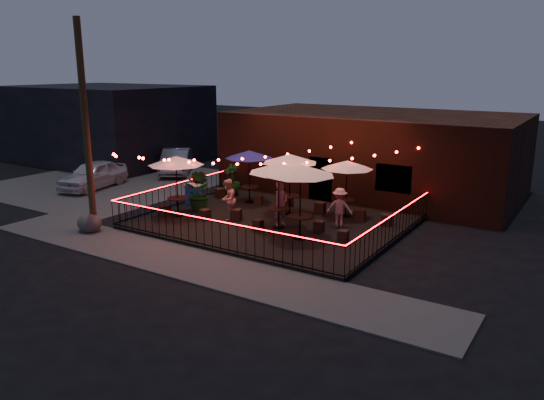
# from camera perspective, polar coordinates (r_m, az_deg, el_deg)

# --- Properties ---
(ground) EXTENTS (110.00, 110.00, 0.00)m
(ground) POSITION_cam_1_polar(r_m,az_deg,el_deg) (20.07, -2.82, -4.03)
(ground) COLOR black
(ground) RESTS_ON ground
(patio) EXTENTS (10.00, 8.00, 0.15)m
(patio) POSITION_cam_1_polar(r_m,az_deg,el_deg) (21.63, 0.25, -2.45)
(patio) COLOR black
(patio) RESTS_ON ground
(sidewalk) EXTENTS (18.00, 2.50, 0.05)m
(sidewalk) POSITION_cam_1_polar(r_m,az_deg,el_deg) (17.67, -8.97, -6.68)
(sidewalk) COLOR #464441
(sidewalk) RESTS_ON ground
(parking_lot) EXTENTS (11.00, 12.00, 0.02)m
(parking_lot) POSITION_cam_1_polar(r_m,az_deg,el_deg) (30.87, -16.83, 1.88)
(parking_lot) COLOR #464441
(parking_lot) RESTS_ON ground
(brick_building) EXTENTS (14.00, 8.00, 4.00)m
(brick_building) POSITION_cam_1_polar(r_m,az_deg,el_deg) (27.75, 10.94, 5.08)
(brick_building) COLOR #35190E
(brick_building) RESTS_ON ground
(background_building) EXTENTS (12.00, 9.00, 5.00)m
(background_building) POSITION_cam_1_polar(r_m,az_deg,el_deg) (38.22, -17.35, 7.89)
(background_building) COLOR black
(background_building) RESTS_ON ground
(utility_pole) EXTENTS (0.26, 0.26, 8.00)m
(utility_pole) POSITION_cam_1_polar(r_m,az_deg,el_deg) (21.06, -19.38, 7.21)
(utility_pole) COLOR #3E2F19
(utility_pole) RESTS_ON ground
(fence_front) EXTENTS (10.00, 0.04, 1.04)m
(fence_front) POSITION_cam_1_polar(r_m,az_deg,el_deg) (18.35, -6.47, -3.69)
(fence_front) COLOR black
(fence_front) RESTS_ON patio
(fence_left) EXTENTS (0.04, 8.00, 1.04)m
(fence_left) POSITION_cam_1_polar(r_m,az_deg,el_deg) (24.43, -9.70, 0.72)
(fence_left) COLOR black
(fence_left) RESTS_ON patio
(fence_right) EXTENTS (0.04, 8.00, 1.04)m
(fence_right) POSITION_cam_1_polar(r_m,az_deg,el_deg) (19.36, 12.86, -3.00)
(fence_right) COLOR black
(fence_right) RESTS_ON patio
(festoon_lights) EXTENTS (10.02, 8.72, 1.32)m
(festoon_lights) POSITION_cam_1_polar(r_m,az_deg,el_deg) (21.37, -2.47, 4.07)
(festoon_lights) COLOR red
(festoon_lights) RESTS_ON ground
(cafe_table_0) EXTENTS (2.57, 2.57, 2.55)m
(cafe_table_0) POSITION_cam_1_polar(r_m,az_deg,el_deg) (22.14, -10.30, 4.10)
(cafe_table_0) COLOR black
(cafe_table_0) RESTS_ON patio
(cafe_table_1) EXTENTS (2.47, 2.47, 2.42)m
(cafe_table_1) POSITION_cam_1_polar(r_m,az_deg,el_deg) (24.13, -2.48, 4.86)
(cafe_table_1) COLOR black
(cafe_table_1) RESTS_ON patio
(cafe_table_2) EXTENTS (2.57, 2.57, 2.57)m
(cafe_table_2) POSITION_cam_1_polar(r_m,az_deg,el_deg) (20.13, 0.74, 3.39)
(cafe_table_2) COLOR black
(cafe_table_2) RESTS_ON patio
(cafe_table_3) EXTENTS (2.46, 2.46, 2.58)m
(cafe_table_3) POSITION_cam_1_polar(r_m,az_deg,el_deg) (22.11, 1.93, 4.38)
(cafe_table_3) COLOR black
(cafe_table_3) RESTS_ON patio
(cafe_table_4) EXTENTS (2.81, 2.81, 2.75)m
(cafe_table_4) POSITION_cam_1_polar(r_m,az_deg,el_deg) (18.85, 3.09, 3.12)
(cafe_table_4) COLOR black
(cafe_table_4) RESTS_ON patio
(cafe_table_5) EXTENTS (2.75, 2.75, 2.37)m
(cafe_table_5) POSITION_cam_1_polar(r_m,az_deg,el_deg) (21.98, 8.08, 3.69)
(cafe_table_5) COLOR black
(cafe_table_5) RESTS_ON patio
(bistro_chair_0) EXTENTS (0.47, 0.47, 0.44)m
(bistro_chair_0) POSITION_cam_1_polar(r_m,az_deg,el_deg) (22.79, -11.43, -1.11)
(bistro_chair_0) COLOR black
(bistro_chair_0) RESTS_ON patio
(bistro_chair_1) EXTENTS (0.41, 0.41, 0.43)m
(bistro_chair_1) POSITION_cam_1_polar(r_m,az_deg,el_deg) (21.90, -7.21, -1.56)
(bistro_chair_1) COLOR black
(bistro_chair_1) RESTS_ON patio
(bistro_chair_2) EXTENTS (0.51, 0.51, 0.46)m
(bistro_chair_2) POSITION_cam_1_polar(r_m,az_deg,el_deg) (25.44, -5.66, 0.73)
(bistro_chair_2) COLOR black
(bistro_chair_2) RESTS_ON patio
(bistro_chair_3) EXTENTS (0.42, 0.42, 0.40)m
(bistro_chair_3) POSITION_cam_1_polar(r_m,az_deg,el_deg) (24.24, -1.45, 0.05)
(bistro_chair_3) COLOR black
(bistro_chair_3) RESTS_ON patio
(bistro_chair_4) EXTENTS (0.53, 0.53, 0.48)m
(bistro_chair_4) POSITION_cam_1_polar(r_m,az_deg,el_deg) (21.65, -3.87, -1.60)
(bistro_chair_4) COLOR black
(bistro_chair_4) RESTS_ON patio
(bistro_chair_5) EXTENTS (0.34, 0.34, 0.40)m
(bistro_chair_5) POSITION_cam_1_polar(r_m,az_deg,el_deg) (20.42, -1.51, -2.67)
(bistro_chair_5) COLOR black
(bistro_chair_5) RESTS_ON patio
(bistro_chair_6) EXTENTS (0.46, 0.46, 0.44)m
(bistro_chair_6) POSITION_cam_1_polar(r_m,az_deg,el_deg) (23.77, 1.71, -0.19)
(bistro_chair_6) COLOR black
(bistro_chair_6) RESTS_ON patio
(bistro_chair_7) EXTENTS (0.47, 0.47, 0.49)m
(bistro_chair_7) POSITION_cam_1_polar(r_m,az_deg,el_deg) (22.72, 5.20, -0.85)
(bistro_chair_7) COLOR black
(bistro_chair_7) RESTS_ON patio
(bistro_chair_8) EXTENTS (0.39, 0.39, 0.42)m
(bistro_chair_8) POSITION_cam_1_polar(r_m,az_deg,el_deg) (20.22, 5.08, -2.86)
(bistro_chair_8) COLOR black
(bistro_chair_8) RESTS_ON patio
(bistro_chair_9) EXTENTS (0.37, 0.37, 0.40)m
(bistro_chair_9) POSITION_cam_1_polar(r_m,az_deg,el_deg) (19.25, 7.67, -3.84)
(bistro_chair_9) COLOR black
(bistro_chair_9) RESTS_ON patio
(bistro_chair_10) EXTENTS (0.46, 0.46, 0.46)m
(bistro_chair_10) POSITION_cam_1_polar(r_m,az_deg,el_deg) (21.91, 9.49, -1.60)
(bistro_chair_10) COLOR black
(bistro_chair_10) RESTS_ON patio
(bistro_chair_11) EXTENTS (0.43, 0.43, 0.45)m
(bistro_chair_11) POSITION_cam_1_polar(r_m,az_deg,el_deg) (21.42, 12.25, -2.11)
(bistro_chair_11) COLOR black
(bistro_chair_11) RESTS_ON patio
(patron_a) EXTENTS (0.54, 0.71, 1.76)m
(patron_a) POSITION_cam_1_polar(r_m,az_deg,el_deg) (20.75, 0.95, -0.43)
(patron_a) COLOR beige
(patron_a) RESTS_ON patio
(patron_b) EXTENTS (0.87, 0.98, 1.69)m
(patron_b) POSITION_cam_1_polar(r_m,az_deg,el_deg) (21.67, -4.75, 0.06)
(patron_b) COLOR tan
(patron_b) RESTS_ON patio
(patron_c) EXTENTS (1.13, 0.87, 1.55)m
(patron_c) POSITION_cam_1_polar(r_m,az_deg,el_deg) (20.81, 7.28, -0.80)
(patron_c) COLOR tan
(patron_c) RESTS_ON patio
(potted_shrub_a) EXTENTS (1.61, 1.48, 1.50)m
(potted_shrub_a) POSITION_cam_1_polar(r_m,az_deg,el_deg) (23.15, -7.77, 0.65)
(potted_shrub_a) COLOR #193711
(potted_shrub_a) RESTS_ON patio
(potted_shrub_b) EXTENTS (0.90, 0.75, 1.55)m
(potted_shrub_b) POSITION_cam_1_polar(r_m,az_deg,el_deg) (24.51, -7.92, 1.45)
(potted_shrub_b) COLOR #1B3D10
(potted_shrub_b) RESTS_ON patio
(potted_shrub_c) EXTENTS (1.03, 1.03, 1.53)m
(potted_shrub_c) POSITION_cam_1_polar(r_m,az_deg,el_deg) (25.85, -4.42, 2.20)
(potted_shrub_c) COLOR #154013
(potted_shrub_c) RESTS_ON patio
(cooler) EXTENTS (0.73, 0.55, 0.93)m
(cooler) POSITION_cam_1_polar(r_m,az_deg,el_deg) (24.31, -8.40, 0.60)
(cooler) COLOR #1A52AF
(cooler) RESTS_ON patio
(boulder) EXTENTS (1.14, 1.04, 0.74)m
(boulder) POSITION_cam_1_polar(r_m,az_deg,el_deg) (21.73, -19.04, -2.36)
(boulder) COLOR #454540
(boulder) RESTS_ON ground
(car_white) EXTENTS (2.52, 4.49, 1.44)m
(car_white) POSITION_cam_1_polar(r_m,az_deg,el_deg) (29.47, -18.68, 2.58)
(car_white) COLOR silver
(car_white) RESTS_ON ground
(car_silver) EXTENTS (3.87, 4.58, 1.48)m
(car_silver) POSITION_cam_1_polar(r_m,az_deg,el_deg) (32.33, -10.27, 4.11)
(car_silver) COLOR gray
(car_silver) RESTS_ON ground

